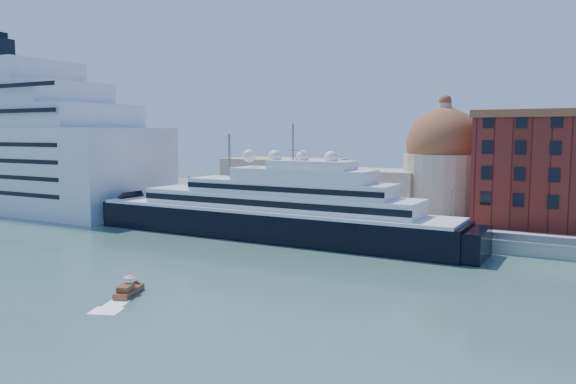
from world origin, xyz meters
The scene contains 9 objects.
ground centered at (0.00, 0.00, 0.00)m, with size 400.00×400.00×0.00m, color #365E5A.
quay centered at (0.00, 34.00, 1.25)m, with size 180.00×10.00×2.50m, color gray.
land centered at (0.00, 75.00, 1.00)m, with size 260.00×72.00×2.00m, color slate.
quay_fence centered at (0.00, 29.50, 3.10)m, with size 180.00×0.10×1.20m, color slate.
superyacht centered at (-6.58, 23.00, 4.54)m, with size 87.97×12.20×26.29m.
service_barge centered at (-44.22, 20.48, 0.70)m, with size 11.29×5.21×2.44m.
water_taxi centered at (1.03, -19.83, 0.65)m, with size 3.87×6.00×2.71m.
church centered at (6.39, 57.72, 10.91)m, with size 66.00×18.00×25.50m.
lamp_posts centered at (-12.67, 32.27, 9.84)m, with size 120.80×2.40×18.00m.
Camera 1 is at (53.13, -71.35, 20.81)m, focal length 35.00 mm.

